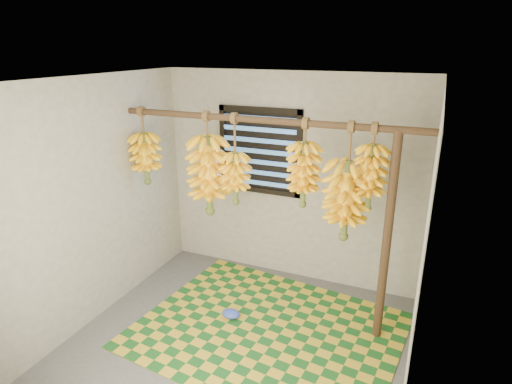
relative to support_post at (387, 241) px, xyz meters
The scene contains 16 objects.
floor 1.71m from the support_post, 149.74° to the right, with size 3.00×3.00×0.01m, color #4C4C4C.
ceiling 1.98m from the support_post, 149.74° to the right, with size 3.00×3.00×0.01m, color silver.
wall_back 1.46m from the support_post, 146.14° to the left, with size 3.00×0.01×2.40m, color gray.
wall_left 2.80m from the support_post, 165.49° to the right, with size 0.01×3.00×2.40m, color gray.
wall_right 0.79m from the support_post, 66.46° to the right, with size 0.01×3.00×2.40m, color gray.
window 1.80m from the support_post, 153.40° to the left, with size 1.00×0.04×1.00m.
hanging_pole 1.56m from the support_post, behind, with size 0.06×0.06×3.00m, color #49331F.
support_post is the anchor object (origin of this frame).
woven_mat 1.45m from the support_post, 160.79° to the right, with size 2.44×1.95×0.01m, color #17501C.
plastic_bag 1.73m from the support_post, 167.95° to the right, with size 0.20×0.14×0.08m, color #3249BC.
banana_bunch_a 2.60m from the support_post, behind, with size 0.32×0.32×0.83m.
banana_bunch_b 1.83m from the support_post, behind, with size 0.40×0.40×1.06m.
banana_bunch_c 1.54m from the support_post, behind, with size 0.29×0.29×0.91m.
banana_bunch_d 0.95m from the support_post, behind, with size 0.31×0.31×0.83m.
banana_bunch_e 0.51m from the support_post, behind, with size 0.40×0.40×1.09m.
banana_bunch_f 0.60m from the support_post, behind, with size 0.28×0.28×0.78m.
Camera 1 is at (1.48, -2.92, 2.66)m, focal length 30.00 mm.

